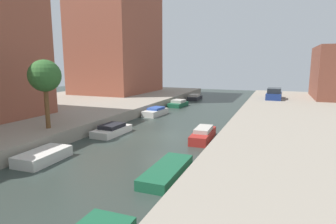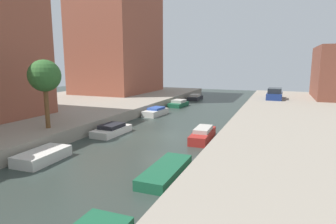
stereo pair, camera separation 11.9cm
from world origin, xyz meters
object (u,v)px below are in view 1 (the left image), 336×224
object	(u,v)px
street_tree_2	(45,76)
moored_boat_left_3	(156,112)
moored_boat_left_5	(195,97)
moored_boat_right_2	(167,171)
apartment_tower_far	(117,31)
parked_car	(274,94)
moored_boat_left_1	(43,156)
moored_boat_right_3	(203,134)
moored_boat_left_2	(112,130)
moored_boat_left_4	(178,104)

from	to	relation	value
street_tree_2	moored_boat_left_3	world-z (taller)	street_tree_2
street_tree_2	moored_boat_left_5	distance (m)	27.51
moored_boat_right_2	apartment_tower_far	bearing A→B (deg)	125.38
parked_car	moored_boat_right_2	distance (m)	27.46
moored_boat_left_5	moored_boat_left_1	bearing A→B (deg)	-90.64
apartment_tower_far	parked_car	bearing A→B (deg)	-1.25
moored_boat_left_1	moored_boat_right_3	bearing A→B (deg)	46.96
moored_boat_left_5	moored_boat_right_2	world-z (taller)	moored_boat_left_5
apartment_tower_far	moored_boat_right_2	size ratio (longest dim) A/B	4.54
apartment_tower_far	moored_boat_left_2	size ratio (longest dim) A/B	5.32
street_tree_2	moored_boat_left_5	bearing A→B (deg)	83.20
parked_car	moored_boat_right_2	size ratio (longest dim) A/B	1.12
apartment_tower_far	moored_boat_right_2	distance (m)	35.41
apartment_tower_far	street_tree_2	bearing A→B (deg)	-69.57
parked_car	moored_boat_left_5	world-z (taller)	parked_car
moored_boat_left_2	moored_boat_left_5	world-z (taller)	moored_boat_left_5
moored_boat_left_3	moored_boat_left_4	bearing A→B (deg)	88.75
moored_boat_left_5	moored_boat_right_3	size ratio (longest dim) A/B	0.84
parked_car	moored_boat_left_3	size ratio (longest dim) A/B	1.31
moored_boat_right_3	moored_boat_left_5	bearing A→B (deg)	107.60
moored_boat_left_2	moored_boat_left_5	xyz separation A→B (m)	(0.11, 23.50, 0.02)
moored_boat_left_1	moored_boat_left_4	distance (m)	22.91
moored_boat_left_3	moored_boat_right_3	xyz separation A→B (m)	(7.41, -7.91, 0.02)
moored_boat_left_1	moored_boat_left_2	xyz separation A→B (m)	(0.23, 6.90, 0.04)
moored_boat_left_3	moored_boat_left_5	bearing A→B (deg)	88.83
moored_boat_left_3	moored_boat_right_3	world-z (taller)	moored_boat_right_3
moored_boat_left_3	moored_boat_right_3	size ratio (longest dim) A/B	0.88
moored_boat_right_2	moored_boat_right_3	bearing A→B (deg)	90.11
moored_boat_right_3	moored_boat_left_3	bearing A→B (deg)	133.11
parked_car	moored_boat_left_3	xyz separation A→B (m)	(-11.96, -11.82, -1.23)
street_tree_2	moored_boat_left_3	bearing A→B (deg)	76.81
apartment_tower_far	moored_boat_left_3	world-z (taller)	apartment_tower_far
moored_boat_left_3	moored_boat_left_5	world-z (taller)	moored_boat_left_5
moored_boat_left_3	street_tree_2	bearing A→B (deg)	-103.19
moored_boat_left_2	moored_boat_right_3	bearing A→B (deg)	8.47
moored_boat_left_3	parked_car	bearing A→B (deg)	44.67
moored_boat_left_1	moored_boat_right_2	bearing A→B (deg)	5.03
apartment_tower_far	moored_boat_left_3	bearing A→B (deg)	-45.43
apartment_tower_far	moored_boat_left_3	xyz separation A→B (m)	(12.16, -12.34, -10.37)
apartment_tower_far	moored_boat_left_2	xyz separation A→B (m)	(12.34, -21.33, -10.40)
parked_car	moored_boat_left_5	xyz separation A→B (m)	(-11.66, 2.69, -1.23)
parked_car	moored_boat_left_5	size ratio (longest dim) A/B	1.38
parked_car	moored_boat_left_5	distance (m)	12.03
moored_boat_left_5	moored_boat_right_2	xyz separation A→B (m)	(7.13, -29.74, -0.12)
parked_car	moored_boat_left_3	distance (m)	16.86
street_tree_2	moored_boat_left_4	distance (m)	20.20
parked_car	moored_boat_left_1	bearing A→B (deg)	-113.41
apartment_tower_far	moored_boat_left_2	distance (m)	26.75
moored_boat_left_1	street_tree_2	bearing A→B (deg)	130.01
moored_boat_right_3	parked_car	bearing A→B (deg)	77.02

